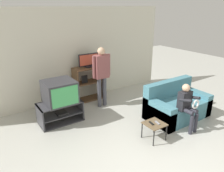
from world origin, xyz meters
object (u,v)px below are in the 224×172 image
(tv_stand, at_px, (60,112))
(television_main, at_px, (60,92))
(television_flat, at_px, (89,61))
(remote_control_black, at_px, (151,123))
(snack_table, at_px, (154,125))
(couch, at_px, (176,106))
(media_shelf, at_px, (88,83))
(person_seated_child, at_px, (187,103))
(person_standing_adult, at_px, (102,72))
(remote_control_white, at_px, (157,123))

(tv_stand, distance_m, television_main, 0.51)
(television_flat, relative_size, remote_control_black, 4.21)
(snack_table, height_order, couch, couch)
(television_main, height_order, snack_table, television_main)
(tv_stand, height_order, remote_control_black, tv_stand)
(media_shelf, relative_size, remote_control_black, 6.86)
(remote_control_black, bearing_deg, person_seated_child, 2.04)
(tv_stand, bearing_deg, television_main, 0.28)
(snack_table, bearing_deg, tv_stand, 126.82)
(media_shelf, height_order, remote_control_black, media_shelf)
(couch, bearing_deg, tv_stand, 151.47)
(person_standing_adult, bearing_deg, remote_control_black, -90.36)
(tv_stand, height_order, remote_control_white, tv_stand)
(media_shelf, xyz_separation_m, couch, (1.30, -2.15, -0.21))
(snack_table, relative_size, couch, 0.26)
(television_main, distance_m, couch, 2.84)
(television_flat, bearing_deg, media_shelf, 165.77)
(snack_table, relative_size, person_standing_adult, 0.24)
(television_flat, distance_m, remote_control_black, 2.66)
(television_main, height_order, remote_control_black, television_main)
(tv_stand, height_order, television_main, television_main)
(remote_control_black, height_order, person_seated_child, person_seated_child)
(television_main, bearing_deg, remote_control_black, -54.65)
(media_shelf, bearing_deg, remote_control_white, -85.77)
(media_shelf, xyz_separation_m, person_seated_child, (1.01, -2.66, 0.12))
(television_main, xyz_separation_m, remote_control_white, (1.35, -1.80, -0.38))
(person_seated_child, bearing_deg, person_standing_adult, 114.08)
(television_main, distance_m, television_flat, 1.49)
(television_main, relative_size, couch, 0.45)
(media_shelf, height_order, person_seated_child, person_seated_child)
(television_main, relative_size, media_shelf, 0.70)
(person_seated_child, bearing_deg, television_main, 139.44)
(person_seated_child, bearing_deg, couch, 60.65)
(media_shelf, distance_m, television_flat, 0.66)
(remote_control_white, distance_m, couch, 1.20)
(couch, bearing_deg, person_standing_adult, 127.87)
(snack_table, bearing_deg, person_seated_child, -5.49)
(television_flat, relative_size, person_seated_child, 0.58)
(person_standing_adult, xyz_separation_m, person_seated_child, (0.92, -2.06, -0.37))
(remote_control_black, relative_size, person_standing_adult, 0.09)
(snack_table, bearing_deg, television_flat, 92.50)
(television_main, distance_m, remote_control_white, 2.29)
(person_standing_adult, bearing_deg, television_flat, 96.03)
(snack_table, xyz_separation_m, person_standing_adult, (-0.05, 1.98, 0.67))
(media_shelf, bearing_deg, couch, -58.85)
(media_shelf, distance_m, couch, 2.52)
(remote_control_white, bearing_deg, couch, 33.75)
(tv_stand, height_order, person_standing_adult, person_standing_adult)
(tv_stand, distance_m, television_flat, 1.72)
(television_flat, relative_size, snack_table, 1.52)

